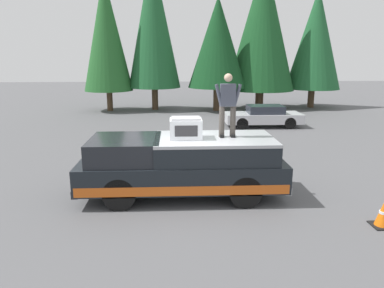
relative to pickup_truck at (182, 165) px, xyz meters
name	(u,v)px	position (x,y,z in m)	size (l,w,h in m)	color
ground_plane	(189,200)	(-0.35, -0.16, -0.87)	(90.00, 90.00, 0.00)	#565659
pickup_truck	(182,165)	(0.00, 0.00, 0.00)	(2.01, 5.54, 1.65)	black
compressor_unit	(186,128)	(-0.06, -0.10, 1.05)	(0.65, 0.84, 0.56)	silver
person_on_truck_bed	(228,104)	(0.07, -1.22, 1.68)	(0.29, 0.72, 1.69)	#423D38
parked_car_silver	(263,116)	(9.83, -4.64, -0.29)	(1.64, 4.10, 1.16)	silver
traffic_cone	(383,214)	(-2.10, -4.52, -0.58)	(0.47, 0.47, 0.62)	black
conifer_far_left	(315,39)	(17.19, -9.99, 4.04)	(3.89, 3.89, 8.46)	#4C3826
conifer_left	(262,26)	(16.83, -6.01, 4.92)	(4.79, 4.79, 10.27)	#4C3826
conifer_center_left	(218,43)	(15.88, -2.78, 3.74)	(4.00, 4.00, 7.64)	#4C3826
conifer_center_right	(153,21)	(16.60, 1.56, 5.16)	(3.64, 3.64, 10.51)	#4C3826
conifer_right	(106,33)	(16.16, 4.69, 4.34)	(3.30, 3.30, 9.04)	#4C3826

